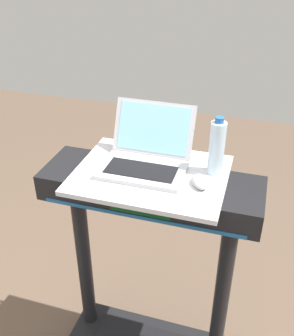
% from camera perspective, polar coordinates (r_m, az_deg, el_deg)
% --- Properties ---
extents(desk_board, '(0.60, 0.46, 0.02)m').
position_cam_1_polar(desk_board, '(1.59, 0.53, -0.96)').
color(desk_board, silver).
rests_on(desk_board, treadmill_base).
extents(laptop, '(0.34, 0.32, 0.22)m').
position_cam_1_polar(laptop, '(1.61, -0.14, 1.76)').
color(laptop, '#B7B7BC').
rests_on(laptop, desk_board).
extents(computer_mouse, '(0.10, 0.12, 0.03)m').
position_cam_1_polar(computer_mouse, '(1.52, 7.58, -1.93)').
color(computer_mouse, '#B2B2B7').
rests_on(computer_mouse, desk_board).
extents(water_bottle, '(0.06, 0.06, 0.24)m').
position_cam_1_polar(water_bottle, '(1.56, 9.93, 2.91)').
color(water_bottle, silver).
rests_on(water_bottle, desk_board).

